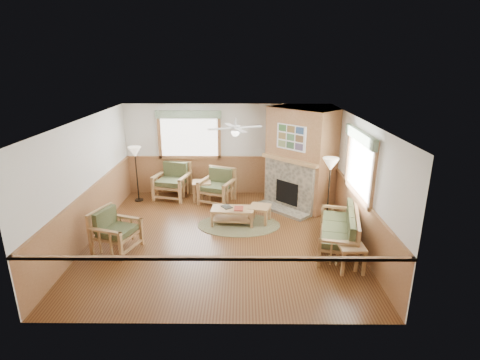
{
  "coord_description": "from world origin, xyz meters",
  "views": [
    {
      "loc": [
        0.46,
        -7.83,
        3.92
      ],
      "look_at": [
        0.4,
        0.7,
        1.15
      ],
      "focal_mm": 28.0,
      "sensor_mm": 36.0,
      "label": 1
    }
  ],
  "objects_px": {
    "end_table_sofa": "(351,258)",
    "floor_lamp_left": "(137,174)",
    "armchair_back_right": "(217,186)",
    "armchair_left": "(116,230)",
    "sofa": "(338,229)",
    "end_table_chairs": "(202,191)",
    "floor_lamp_right": "(329,192)",
    "coffee_table": "(233,216)",
    "footstool": "(260,214)",
    "armchair_back_left": "(172,181)"
  },
  "relations": [
    {
      "from": "coffee_table",
      "to": "floor_lamp_right",
      "type": "relative_size",
      "value": 0.61
    },
    {
      "from": "end_table_sofa",
      "to": "footstool",
      "type": "xyz_separation_m",
      "value": [
        -1.66,
        2.25,
        -0.05
      ]
    },
    {
      "from": "coffee_table",
      "to": "footstool",
      "type": "distance_m",
      "value": 0.68
    },
    {
      "from": "sofa",
      "to": "end_table_sofa",
      "type": "relative_size",
      "value": 3.53
    },
    {
      "from": "armchair_left",
      "to": "floor_lamp_right",
      "type": "relative_size",
      "value": 0.53
    },
    {
      "from": "floor_lamp_left",
      "to": "armchair_left",
      "type": "bearing_deg",
      "value": -83.68
    },
    {
      "from": "armchair_back_right",
      "to": "floor_lamp_left",
      "type": "relative_size",
      "value": 0.6
    },
    {
      "from": "floor_lamp_left",
      "to": "end_table_chairs",
      "type": "bearing_deg",
      "value": -0.25
    },
    {
      "from": "armchair_back_left",
      "to": "floor_lamp_right",
      "type": "height_order",
      "value": "floor_lamp_right"
    },
    {
      "from": "sofa",
      "to": "coffee_table",
      "type": "distance_m",
      "value": 2.6
    },
    {
      "from": "sofa",
      "to": "floor_lamp_right",
      "type": "bearing_deg",
      "value": -168.16
    },
    {
      "from": "sofa",
      "to": "coffee_table",
      "type": "relative_size",
      "value": 1.81
    },
    {
      "from": "end_table_sofa",
      "to": "armchair_back_left",
      "type": "bearing_deg",
      "value": 136.2
    },
    {
      "from": "armchair_left",
      "to": "floor_lamp_left",
      "type": "relative_size",
      "value": 0.56
    },
    {
      "from": "footstool",
      "to": "floor_lamp_right",
      "type": "xyz_separation_m",
      "value": [
        1.66,
        -0.11,
        0.64
      ]
    },
    {
      "from": "sofa",
      "to": "footstool",
      "type": "bearing_deg",
      "value": -115.67
    },
    {
      "from": "coffee_table",
      "to": "footstool",
      "type": "bearing_deg",
      "value": 14.24
    },
    {
      "from": "armchair_back_right",
      "to": "coffee_table",
      "type": "relative_size",
      "value": 0.92
    },
    {
      "from": "armchair_back_left",
      "to": "armchair_left",
      "type": "distance_m",
      "value": 3.25
    },
    {
      "from": "end_table_sofa",
      "to": "floor_lamp_left",
      "type": "distance_m",
      "value": 6.34
    },
    {
      "from": "sofa",
      "to": "floor_lamp_left",
      "type": "relative_size",
      "value": 1.18
    },
    {
      "from": "armchair_back_left",
      "to": "floor_lamp_right",
      "type": "relative_size",
      "value": 0.6
    },
    {
      "from": "end_table_chairs",
      "to": "floor_lamp_right",
      "type": "xyz_separation_m",
      "value": [
        3.26,
        -1.58,
        0.56
      ]
    },
    {
      "from": "coffee_table",
      "to": "armchair_back_left",
      "type": "bearing_deg",
      "value": 138.85
    },
    {
      "from": "footstool",
      "to": "floor_lamp_right",
      "type": "distance_m",
      "value": 1.78
    },
    {
      "from": "armchair_back_left",
      "to": "floor_lamp_left",
      "type": "relative_size",
      "value": 0.64
    },
    {
      "from": "coffee_table",
      "to": "floor_lamp_left",
      "type": "distance_m",
      "value": 3.25
    },
    {
      "from": "footstool",
      "to": "armchair_back_left",
      "type": "bearing_deg",
      "value": 145.17
    },
    {
      "from": "coffee_table",
      "to": "end_table_sofa",
      "type": "bearing_deg",
      "value": -38.08
    },
    {
      "from": "armchair_back_left",
      "to": "floor_lamp_right",
      "type": "bearing_deg",
      "value": -9.91
    },
    {
      "from": "end_table_chairs",
      "to": "floor_lamp_left",
      "type": "xyz_separation_m",
      "value": [
        -1.84,
        0.01,
        0.51
      ]
    },
    {
      "from": "armchair_back_left",
      "to": "coffee_table",
      "type": "bearing_deg",
      "value": -31.49
    },
    {
      "from": "coffee_table",
      "to": "end_table_chairs",
      "type": "height_order",
      "value": "end_table_chairs"
    },
    {
      "from": "armchair_back_right",
      "to": "end_table_sofa",
      "type": "relative_size",
      "value": 1.79
    },
    {
      "from": "end_table_chairs",
      "to": "footstool",
      "type": "distance_m",
      "value": 2.18
    },
    {
      "from": "sofa",
      "to": "armchair_back_left",
      "type": "relative_size",
      "value": 1.84
    },
    {
      "from": "sofa",
      "to": "coffee_table",
      "type": "height_order",
      "value": "sofa"
    },
    {
      "from": "sofa",
      "to": "end_table_sofa",
      "type": "xyz_separation_m",
      "value": [
        0.03,
        -0.93,
        -0.17
      ]
    },
    {
      "from": "end_table_sofa",
      "to": "footstool",
      "type": "height_order",
      "value": "end_table_sofa"
    },
    {
      "from": "coffee_table",
      "to": "floor_lamp_left",
      "type": "height_order",
      "value": "floor_lamp_left"
    },
    {
      "from": "armchair_back_left",
      "to": "footstool",
      "type": "bearing_deg",
      "value": -20.83
    },
    {
      "from": "armchair_back_left",
      "to": "armchair_left",
      "type": "height_order",
      "value": "armchair_back_left"
    },
    {
      "from": "end_table_sofa",
      "to": "floor_lamp_right",
      "type": "relative_size",
      "value": 0.31
    },
    {
      "from": "armchair_back_right",
      "to": "sofa",
      "type": "bearing_deg",
      "value": -22.2
    },
    {
      "from": "armchair_back_left",
      "to": "floor_lamp_left",
      "type": "bearing_deg",
      "value": -151.34
    },
    {
      "from": "sofa",
      "to": "armchair_back_right",
      "type": "relative_size",
      "value": 1.97
    },
    {
      "from": "sofa",
      "to": "floor_lamp_left",
      "type": "distance_m",
      "value": 5.8
    },
    {
      "from": "sofa",
      "to": "armchair_back_left",
      "type": "xyz_separation_m",
      "value": [
        -4.12,
        3.05,
        0.08
      ]
    },
    {
      "from": "end_table_sofa",
      "to": "armchair_left",
      "type": "bearing_deg",
      "value": 170.51
    },
    {
      "from": "sofa",
      "to": "end_table_chairs",
      "type": "bearing_deg",
      "value": -117.6
    }
  ]
}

